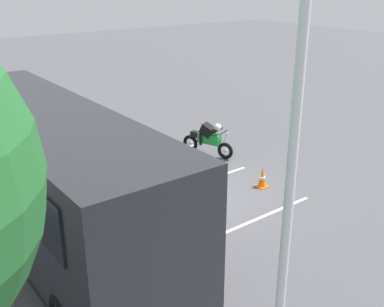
{
  "coord_description": "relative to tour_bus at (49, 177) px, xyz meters",
  "views": [
    {
      "loc": [
        -9.72,
        7.29,
        6.06
      ],
      "look_at": [
        0.63,
        -0.17,
        1.1
      ],
      "focal_mm": 43.53,
      "sensor_mm": 36.0,
      "label": 1
    }
  ],
  "objects": [
    {
      "name": "ground_plane",
      "position": [
        -0.22,
        -4.22,
        -1.64
      ],
      "size": [
        80.0,
        80.0,
        0.0
      ],
      "primitive_type": "plane",
      "color": "#4C4C51"
    },
    {
      "name": "tour_bus",
      "position": [
        0.0,
        0.0,
        0.0
      ],
      "size": [
        9.62,
        2.78,
        3.25
      ],
      "color": "#26262B",
      "rests_on": "ground_plane"
    },
    {
      "name": "spectator_far_left",
      "position": [
        -1.96,
        -2.46,
        -0.56
      ],
      "size": [
        0.58,
        0.37,
        1.81
      ],
      "color": "#473823",
      "rests_on": "ground_plane"
    },
    {
      "name": "spectator_left",
      "position": [
        -0.85,
        -2.95,
        -0.62
      ],
      "size": [
        0.57,
        0.33,
        1.72
      ],
      "color": "black",
      "rests_on": "ground_plane"
    },
    {
      "name": "spectator_centre",
      "position": [
        0.11,
        -2.65,
        -0.55
      ],
      "size": [
        0.58,
        0.36,
        1.82
      ],
      "color": "black",
      "rests_on": "ground_plane"
    },
    {
      "name": "spectator_right",
      "position": [
        1.23,
        -2.72,
        -0.62
      ],
      "size": [
        0.57,
        0.33,
        1.72
      ],
      "color": "#473823",
      "rests_on": "ground_plane"
    },
    {
      "name": "parked_motorcycle_silver",
      "position": [
        0.07,
        -1.9,
        -1.16
      ],
      "size": [
        2.05,
        0.58,
        0.99
      ],
      "color": "black",
      "rests_on": "ground_plane"
    },
    {
      "name": "stunt_motorcycle",
      "position": [
        2.28,
        -6.43,
        -1.03
      ],
      "size": [
        1.96,
        0.93,
        1.23
      ],
      "color": "black",
      "rests_on": "ground_plane"
    },
    {
      "name": "flagpole",
      "position": [
        -7.72,
        0.55,
        1.86
      ],
      "size": [
        0.78,
        0.36,
        7.09
      ],
      "color": "silver",
      "rests_on": "ground_plane"
    },
    {
      "name": "traffic_cone",
      "position": [
        -0.79,
        -6.14,
        -1.34
      ],
      "size": [
        0.34,
        0.34,
        0.63
      ],
      "color": "orange",
      "rests_on": "ground_plane"
    },
    {
      "name": "bay_line_a",
      "position": [
        -2.17,
        -4.87,
        -1.64
      ],
      "size": [
        0.23,
        3.6,
        0.01
      ],
      "color": "white",
      "rests_on": "ground_plane"
    },
    {
      "name": "bay_line_b",
      "position": [
        0.57,
        -4.87,
        -1.64
      ],
      "size": [
        0.24,
        3.68,
        0.01
      ],
      "color": "white",
      "rests_on": "ground_plane"
    },
    {
      "name": "bay_line_c",
      "position": [
        3.31,
        -4.87,
        -1.64
      ],
      "size": [
        0.23,
        3.51,
        0.01
      ],
      "color": "white",
      "rests_on": "ground_plane"
    }
  ]
}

